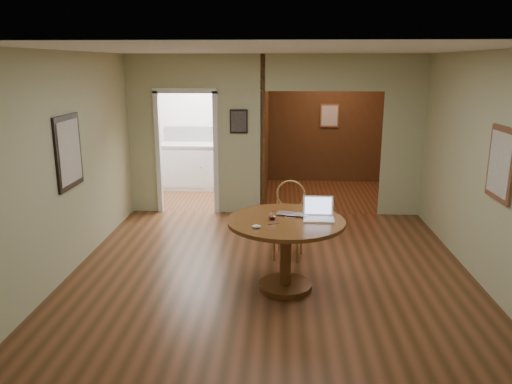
{
  "coord_description": "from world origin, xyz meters",
  "views": [
    {
      "loc": [
        0.11,
        -5.89,
        2.55
      ],
      "look_at": [
        -0.18,
        -0.2,
        1.07
      ],
      "focal_mm": 35.0,
      "sensor_mm": 36.0,
      "label": 1
    }
  ],
  "objects_px": {
    "dining_table": "(286,238)",
    "closed_laptop": "(292,216)",
    "chair": "(289,215)",
    "open_laptop": "(318,213)"
  },
  "relations": [
    {
      "from": "dining_table",
      "to": "closed_laptop",
      "type": "relative_size",
      "value": 3.67
    },
    {
      "from": "dining_table",
      "to": "chair",
      "type": "height_order",
      "value": "chair"
    },
    {
      "from": "chair",
      "to": "closed_laptop",
      "type": "bearing_deg",
      "value": -77.53
    },
    {
      "from": "dining_table",
      "to": "open_laptop",
      "type": "xyz_separation_m",
      "value": [
        0.37,
        0.07,
        0.28
      ]
    },
    {
      "from": "chair",
      "to": "open_laptop",
      "type": "xyz_separation_m",
      "value": [
        0.31,
        -0.95,
        0.32
      ]
    },
    {
      "from": "open_laptop",
      "to": "closed_laptop",
      "type": "distance_m",
      "value": 0.31
    },
    {
      "from": "chair",
      "to": "closed_laptop",
      "type": "xyz_separation_m",
      "value": [
        0.01,
        -0.91,
        0.27
      ]
    },
    {
      "from": "open_laptop",
      "to": "closed_laptop",
      "type": "relative_size",
      "value": 0.96
    },
    {
      "from": "open_laptop",
      "to": "chair",
      "type": "bearing_deg",
      "value": 110.08
    },
    {
      "from": "chair",
      "to": "dining_table",
      "type": "bearing_deg",
      "value": -81.29
    }
  ]
}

